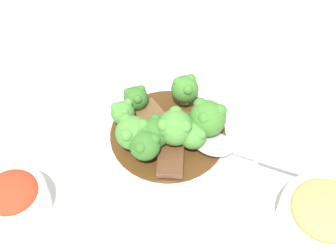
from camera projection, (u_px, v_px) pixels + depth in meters
name	position (u px, v px, depth m)	size (l,w,h in m)	color
ground_plane	(168.00, 140.00, 0.72)	(4.00, 4.00, 0.00)	silver
main_plate	(168.00, 136.00, 0.71)	(0.28, 0.28, 0.02)	white
beef_strip_0	(179.00, 125.00, 0.71)	(0.04, 0.05, 0.01)	#56331E
beef_strip_1	(170.00, 160.00, 0.67)	(0.05, 0.06, 0.01)	#56331E
beef_strip_2	(153.00, 120.00, 0.71)	(0.08, 0.08, 0.01)	brown
broccoli_floret_0	(123.00, 111.00, 0.70)	(0.04, 0.04, 0.04)	#7FA84C
broccoli_floret_1	(155.00, 132.00, 0.67)	(0.05, 0.05, 0.05)	#7FA84C
broccoli_floret_2	(145.00, 145.00, 0.66)	(0.04, 0.04, 0.05)	#7FA84C
broccoli_floret_3	(136.00, 98.00, 0.71)	(0.04, 0.04, 0.05)	#8EB756
broccoli_floret_4	(193.00, 135.00, 0.67)	(0.04, 0.04, 0.04)	#8EB756
broccoli_floret_5	(207.00, 118.00, 0.68)	(0.05, 0.05, 0.06)	#8EB756
broccoli_floret_6	(185.00, 89.00, 0.72)	(0.04, 0.04, 0.05)	#7FA84C
broccoli_floret_7	(175.00, 127.00, 0.67)	(0.05, 0.05, 0.06)	#7FA84C
broccoli_floret_8	(133.00, 132.00, 0.67)	(0.05, 0.05, 0.05)	#7FA84C
serving_spoon	(225.00, 148.00, 0.68)	(0.22, 0.06, 0.01)	#B7B7BC
side_bowl_kimchi	(14.00, 198.00, 0.63)	(0.09, 0.09, 0.06)	white
side_bowl_appetizer	(324.00, 216.00, 0.61)	(0.12, 0.12, 0.06)	white
sauce_dish	(111.00, 57.00, 0.83)	(0.06, 0.06, 0.01)	white
paper_napkin	(191.00, 40.00, 0.86)	(0.13, 0.10, 0.01)	silver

